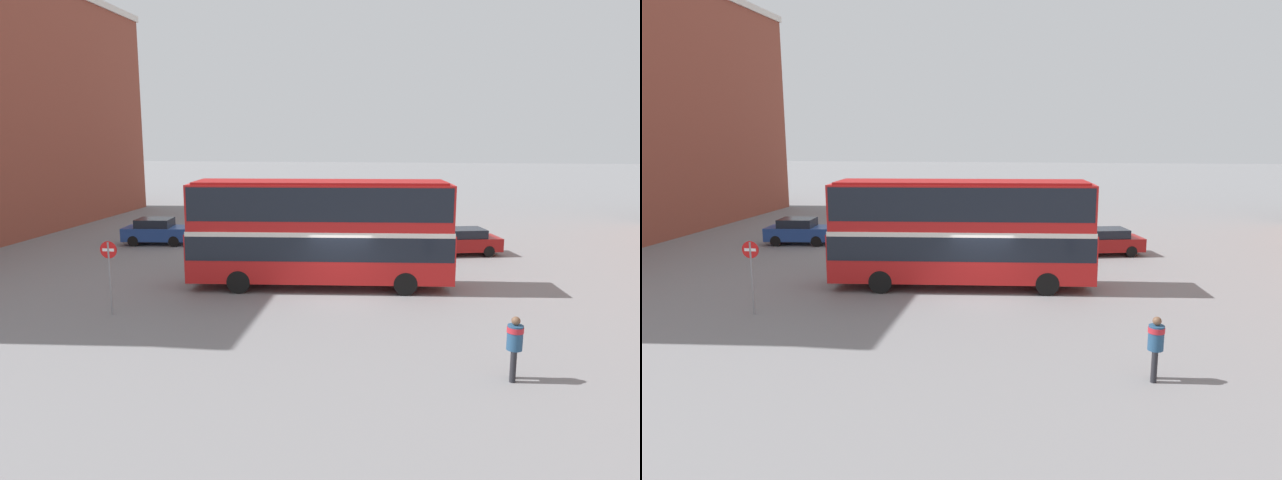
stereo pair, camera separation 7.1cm
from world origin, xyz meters
TOP-DOWN VIEW (x-y plane):
  - ground_plane at (0.00, 0.00)m, footprint 240.00×240.00m
  - double_decker_bus at (-1.00, 1.36)m, footprint 11.22×3.53m
  - pedestrian_foreground at (5.35, -7.41)m, footprint 0.51×0.51m
  - parked_car_kerb_near at (-12.05, 9.93)m, footprint 4.07×2.25m
  - parked_car_kerb_far at (5.74, 9.22)m, footprint 4.50×2.78m
  - no_entry_sign at (-7.99, -3.48)m, footprint 0.62×0.08m

SIDE VIEW (x-z plane):
  - ground_plane at x=0.00m, z-range 0.00..0.00m
  - parked_car_kerb_far at x=5.74m, z-range 0.02..1.45m
  - parked_car_kerb_near at x=-12.05m, z-range 0.01..1.55m
  - pedestrian_foreground at x=5.35m, z-range 0.20..1.96m
  - no_entry_sign at x=-7.99m, z-range 0.46..3.17m
  - double_decker_bus at x=-1.00m, z-range 0.32..4.89m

